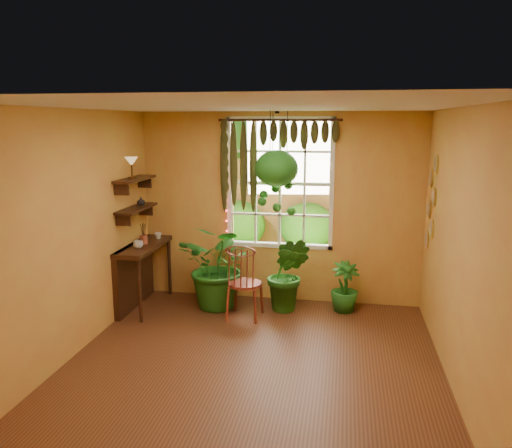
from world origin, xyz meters
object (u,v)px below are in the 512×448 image
Objects in this scene: counter_ledge at (137,268)px; hanging_basket at (277,173)px; potted_plant_left at (221,266)px; windsor_chair at (244,293)px; potted_plant_mid at (288,274)px.

hanging_basket is at bearing 11.34° from counter_ledge.
hanging_basket is at bearing 17.48° from potted_plant_left.
hanging_basket is at bearing 62.00° from windsor_chair.
hanging_basket reaches higher than potted_plant_mid.
counter_ledge is 2.10m from potted_plant_mid.
windsor_chair is 1.66m from hanging_basket.
counter_ledge is at bearing -172.70° from potted_plant_left.
potted_plant_mid is at bearing 5.19° from counter_ledge.
counter_ledge is 1.02× the size of windsor_chair.
potted_plant_left reaches higher than potted_plant_mid.
windsor_chair reaches higher than potted_plant_mid.
counter_ledge is 1.58m from windsor_chair.
potted_plant_left reaches higher than counter_ledge.
potted_plant_left is 0.94m from potted_plant_mid.
counter_ledge is 1.00× the size of potted_plant_left.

